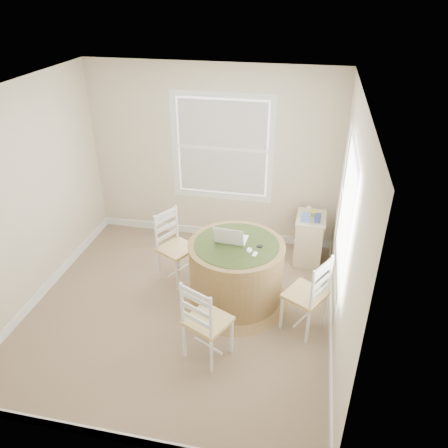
% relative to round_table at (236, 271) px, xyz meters
% --- Properties ---
extents(room, '(3.64, 3.64, 2.64)m').
position_rel_round_table_xyz_m(room, '(-0.46, -0.15, 0.85)').
color(room, '#907B5B').
rests_on(room, ground).
extents(round_table, '(1.33, 1.33, 0.83)m').
position_rel_round_table_xyz_m(round_table, '(0.00, 0.00, 0.00)').
color(round_table, '#9B6F45').
rests_on(round_table, ground).
extents(chair_left, '(0.55, 0.56, 0.95)m').
position_rel_round_table_xyz_m(chair_left, '(-0.83, 0.29, 0.03)').
color(chair_left, white).
rests_on(chair_left, ground).
extents(chair_near, '(0.55, 0.54, 0.95)m').
position_rel_round_table_xyz_m(chair_near, '(-0.12, -0.95, 0.03)').
color(chair_near, white).
rests_on(chair_near, ground).
extents(chair_right, '(0.55, 0.56, 0.95)m').
position_rel_round_table_xyz_m(chair_right, '(0.84, -0.32, 0.03)').
color(chair_right, white).
rests_on(chair_right, ground).
extents(laptop, '(0.38, 0.34, 0.25)m').
position_rel_round_table_xyz_m(laptop, '(-0.08, 0.06, 0.41)').
color(laptop, white).
rests_on(laptop, round_table).
extents(mouse, '(0.08, 0.12, 0.04)m').
position_rel_round_table_xyz_m(mouse, '(0.17, -0.11, 0.39)').
color(mouse, white).
rests_on(mouse, round_table).
extents(phone, '(0.06, 0.10, 0.02)m').
position_rel_round_table_xyz_m(phone, '(0.24, -0.17, 0.38)').
color(phone, '#B7BABF').
rests_on(phone, round_table).
extents(keys, '(0.07, 0.06, 0.02)m').
position_rel_round_table_xyz_m(keys, '(0.27, -0.00, 0.38)').
color(keys, black).
rests_on(keys, round_table).
extents(corner_chest, '(0.40, 0.54, 0.70)m').
position_rel_round_table_xyz_m(corner_chest, '(0.84, 1.08, -0.10)').
color(corner_chest, beige).
rests_on(corner_chest, ground).
extents(tissue_box, '(0.12, 0.12, 0.10)m').
position_rel_round_table_xyz_m(tissue_box, '(0.77, 0.98, 0.30)').
color(tissue_box, '#587CCA').
rests_on(tissue_box, corner_chest).
extents(box_yellow, '(0.15, 0.10, 0.06)m').
position_rel_round_table_xyz_m(box_yellow, '(0.86, 1.13, 0.28)').
color(box_yellow, '#DDC64E').
rests_on(box_yellow, corner_chest).
extents(box_blue, '(0.08, 0.08, 0.12)m').
position_rel_round_table_xyz_m(box_blue, '(0.91, 0.97, 0.31)').
color(box_blue, '#2E428A').
rests_on(box_blue, corner_chest).
extents(cup_cream, '(0.07, 0.07, 0.09)m').
position_rel_round_table_xyz_m(cup_cream, '(0.80, 1.20, 0.30)').
color(cup_cream, beige).
rests_on(cup_cream, corner_chest).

